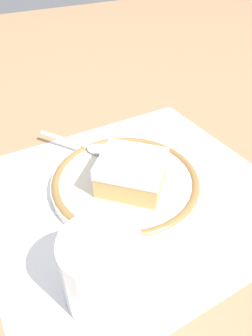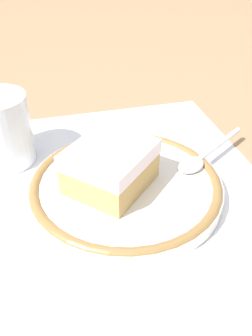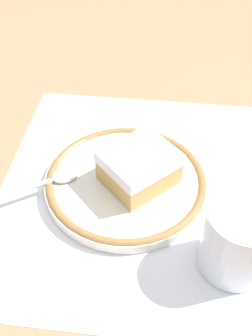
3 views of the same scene
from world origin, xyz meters
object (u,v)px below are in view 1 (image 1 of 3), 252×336
spoon (86,146)px  cup (102,273)px  cake_slice (128,172)px  plate (126,181)px

spoon → cup: 0.25m
spoon → cake_slice: bearing=-82.3°
cake_slice → cup: (-0.10, -0.12, -0.00)m
plate → cup: (-0.10, -0.14, 0.03)m
cake_slice → plate: bearing=72.3°
plate → spoon: (-0.02, 0.10, 0.01)m
plate → cup: bearing=-127.8°
plate → cup: 0.17m
plate → spoon: bearing=101.2°
cake_slice → spoon: 0.12m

